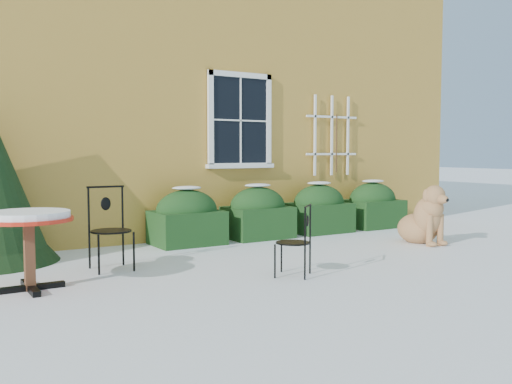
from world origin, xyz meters
TOP-DOWN VIEW (x-y plane):
  - ground at (0.00, 0.00)m, footprint 80.00×80.00m
  - house at (0.00, 7.00)m, footprint 12.40×8.40m
  - hedge_row at (1.65, 2.55)m, footprint 4.95×0.80m
  - bistro_table at (-2.95, 0.70)m, footprint 0.89×0.89m
  - patio_chair_near at (-0.20, -0.19)m, footprint 0.52×0.52m
  - patio_chair_far at (-1.90, 1.33)m, footprint 0.49×0.49m
  - dog at (2.88, 0.64)m, footprint 0.67×1.05m

SIDE VIEW (x-z plane):
  - ground at x=0.00m, z-range 0.00..0.00m
  - dog at x=2.88m, z-range -0.09..0.86m
  - hedge_row at x=1.65m, z-range -0.05..0.86m
  - patio_chair_near at x=-0.20m, z-range 0.00..0.83m
  - patio_chair_far at x=-1.90m, z-range 0.00..1.02m
  - bistro_table at x=-2.95m, z-range 0.28..1.10m
  - house at x=0.00m, z-range 0.02..6.42m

